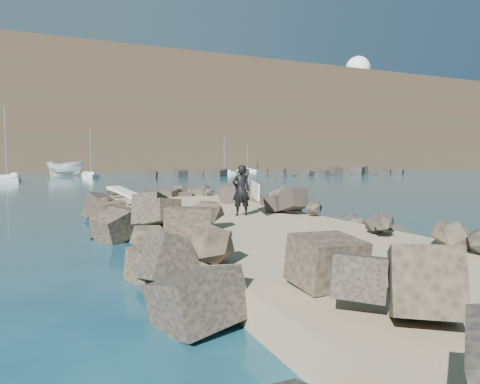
{
  "coord_description": "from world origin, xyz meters",
  "views": [
    {
      "loc": [
        -5.52,
        -13.76,
        2.47
      ],
      "look_at": [
        0.0,
        -1.0,
        1.5
      ],
      "focal_mm": 32.0,
      "sensor_mm": 36.0,
      "label": 1
    }
  ],
  "objects_px": {
    "radome": "(358,73)",
    "sailboat_f": "(248,171)",
    "surfboard_resting": "(131,198)",
    "boat_imported": "(66,168)",
    "surfer_with_board": "(243,190)"
  },
  "relations": [
    {
      "from": "surfboard_resting",
      "to": "radome",
      "type": "bearing_deg",
      "value": 21.53
    },
    {
      "from": "radome",
      "to": "surfer_with_board",
      "type": "bearing_deg",
      "value": -129.8
    },
    {
      "from": "surfboard_resting",
      "to": "boat_imported",
      "type": "distance_m",
      "value": 65.86
    },
    {
      "from": "surfer_with_board",
      "to": "radome",
      "type": "height_order",
      "value": "radome"
    },
    {
      "from": "radome",
      "to": "sailboat_f",
      "type": "height_order",
      "value": "radome"
    },
    {
      "from": "surfboard_resting",
      "to": "radome",
      "type": "distance_m",
      "value": 187.07
    },
    {
      "from": "radome",
      "to": "boat_imported",
      "type": "bearing_deg",
      "value": -149.65
    },
    {
      "from": "surfer_with_board",
      "to": "sailboat_f",
      "type": "relative_size",
      "value": 0.3
    },
    {
      "from": "boat_imported",
      "to": "surfer_with_board",
      "type": "bearing_deg",
      "value": -143.87
    },
    {
      "from": "radome",
      "to": "sailboat_f",
      "type": "relative_size",
      "value": 2.34
    },
    {
      "from": "boat_imported",
      "to": "sailboat_f",
      "type": "relative_size",
      "value": 0.99
    },
    {
      "from": "boat_imported",
      "to": "surfer_with_board",
      "type": "xyz_separation_m",
      "value": [
        4.3,
        -69.64,
        0.12
      ]
    },
    {
      "from": "surfboard_resting",
      "to": "boat_imported",
      "type": "height_order",
      "value": "boat_imported"
    },
    {
      "from": "surfer_with_board",
      "to": "sailboat_f",
      "type": "xyz_separation_m",
      "value": [
        38.76,
        84.99,
        -1.15
      ]
    },
    {
      "from": "sailboat_f",
      "to": "boat_imported",
      "type": "bearing_deg",
      "value": -160.39
    }
  ]
}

